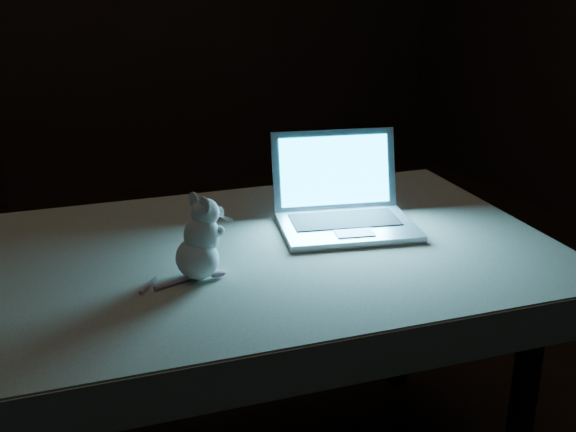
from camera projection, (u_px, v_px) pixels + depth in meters
name	position (u px, v px, depth m)	size (l,w,h in m)	color
floor	(260.00, 421.00, 2.27)	(5.00, 5.00, 0.00)	black
table	(269.00, 371.00, 1.91)	(1.30, 0.84, 0.70)	black
tablecloth	(279.00, 274.00, 1.75)	(1.41, 0.94, 0.10)	beige
laptop	(349.00, 188.00, 1.85)	(0.35, 0.30, 0.24)	#BBBABF
plush_mouse	(196.00, 238.00, 1.59)	(0.14, 0.14, 0.19)	white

